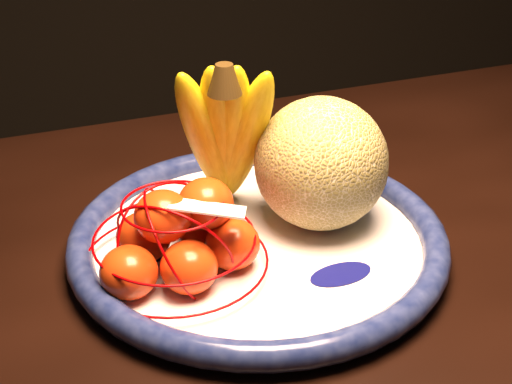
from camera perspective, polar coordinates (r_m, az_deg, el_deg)
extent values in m
cube|color=black|center=(0.76, -8.76, -11.21)|extent=(1.69, 1.15, 0.04)
cylinder|color=black|center=(1.54, 15.78, -6.86)|extent=(0.06, 0.06, 0.74)
cylinder|color=white|center=(0.84, 0.15, -4.05)|extent=(0.37, 0.37, 0.02)
torus|color=#07103B|center=(0.83, 0.15, -3.37)|extent=(0.40, 0.40, 0.03)
cylinder|color=white|center=(0.84, 0.15, -4.33)|extent=(0.18, 0.18, 0.01)
ellipsoid|color=#0D1057|center=(0.78, 6.18, -5.97)|extent=(0.15, 0.10, 0.00)
ellipsoid|color=#0D1057|center=(0.90, -3.22, -0.63)|extent=(0.08, 0.13, 0.00)
ellipsoid|color=#0D1057|center=(0.82, -7.86, -4.49)|extent=(0.12, 0.08, 0.00)
sphere|color=olive|center=(0.83, 4.76, 2.09)|extent=(0.14, 0.14, 0.14)
ellipsoid|color=yellow|center=(0.84, -3.62, 4.35)|extent=(0.11, 0.12, 0.20)
ellipsoid|color=yellow|center=(0.84, -2.63, 4.49)|extent=(0.08, 0.12, 0.20)
ellipsoid|color=yellow|center=(0.84, -1.80, 4.51)|extent=(0.04, 0.11, 0.20)
ellipsoid|color=yellow|center=(0.84, -0.81, 4.40)|extent=(0.08, 0.13, 0.20)
cone|color=black|center=(0.80, -2.34, 10.31)|extent=(0.04, 0.04, 0.03)
ellipsoid|color=#E83D0B|center=(0.75, -9.23, -5.79)|extent=(0.06, 0.06, 0.05)
ellipsoid|color=#E83D0B|center=(0.75, -4.89, -5.48)|extent=(0.06, 0.06, 0.05)
ellipsoid|color=#E83D0B|center=(0.78, -1.75, -3.80)|extent=(0.06, 0.06, 0.05)
ellipsoid|color=#E83D0B|center=(0.80, -8.19, -3.28)|extent=(0.06, 0.06, 0.05)
ellipsoid|color=#E83D0B|center=(0.81, -4.07, -2.38)|extent=(0.06, 0.06, 0.05)
ellipsoid|color=#E83D0B|center=(0.75, -6.80, -1.78)|extent=(0.06, 0.06, 0.05)
ellipsoid|color=#E83D0B|center=(0.77, -3.67, -0.86)|extent=(0.06, 0.06, 0.05)
torus|color=#A30002|center=(0.78, -5.86, -4.95)|extent=(0.20, 0.20, 0.00)
torus|color=#A30002|center=(0.77, -5.95, -3.35)|extent=(0.18, 0.18, 0.00)
torus|color=#A30002|center=(0.75, -6.10, -0.97)|extent=(0.11, 0.11, 0.00)
torus|color=#A30002|center=(0.77, -5.93, -3.81)|extent=(0.14, 0.10, 0.11)
torus|color=#A30002|center=(0.77, -5.93, -3.81)|extent=(0.06, 0.13, 0.11)
torus|color=#A30002|center=(0.77, -5.93, -3.81)|extent=(0.13, 0.11, 0.11)
cube|color=white|center=(0.73, -3.55, -1.18)|extent=(0.08, 0.05, 0.01)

